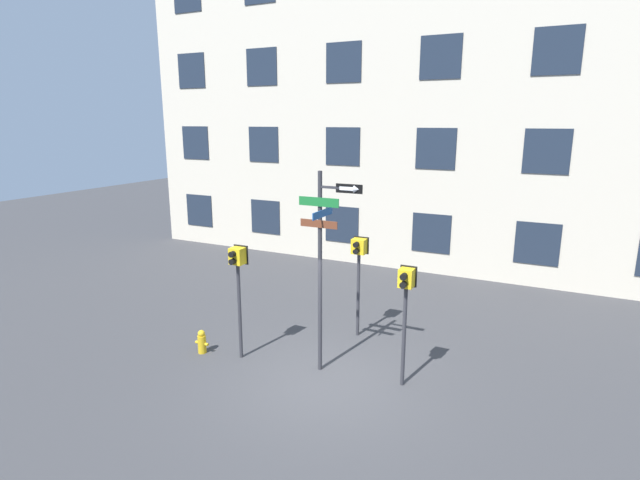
% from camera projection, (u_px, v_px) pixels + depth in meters
% --- Properties ---
extents(ground_plane, '(60.00, 60.00, 0.00)m').
position_uv_depth(ground_plane, '(325.00, 383.00, 10.36)').
color(ground_plane, '#38383A').
extents(building_facade, '(24.00, 0.64, 11.69)m').
position_uv_depth(building_facade, '(440.00, 104.00, 16.72)').
color(building_facade, beige).
rests_on(building_facade, ground_plane).
extents(street_sign_pole, '(1.37, 0.88, 4.33)m').
position_uv_depth(street_sign_pole, '(323.00, 255.00, 10.29)').
color(street_sign_pole, '#2D2D33').
rests_on(street_sign_pole, ground_plane).
extents(pedestrian_signal_left, '(0.37, 0.40, 2.63)m').
position_uv_depth(pedestrian_signal_left, '(238.00, 272.00, 11.00)').
color(pedestrian_signal_left, '#2D2D33').
rests_on(pedestrian_signal_left, ground_plane).
extents(pedestrian_signal_right, '(0.34, 0.40, 2.52)m').
position_uv_depth(pedestrian_signal_right, '(406.00, 295.00, 9.83)').
color(pedestrian_signal_right, '#2D2D33').
rests_on(pedestrian_signal_right, ground_plane).
extents(pedestrian_signal_across, '(0.39, 0.40, 2.54)m').
position_uv_depth(pedestrian_signal_across, '(359.00, 259.00, 12.21)').
color(pedestrian_signal_across, '#2D2D33').
rests_on(pedestrian_signal_across, ground_plane).
extents(fire_hydrant, '(0.36, 0.20, 0.56)m').
position_uv_depth(fire_hydrant, '(202.00, 342.00, 11.65)').
color(fire_hydrant, gold).
rests_on(fire_hydrant, ground_plane).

